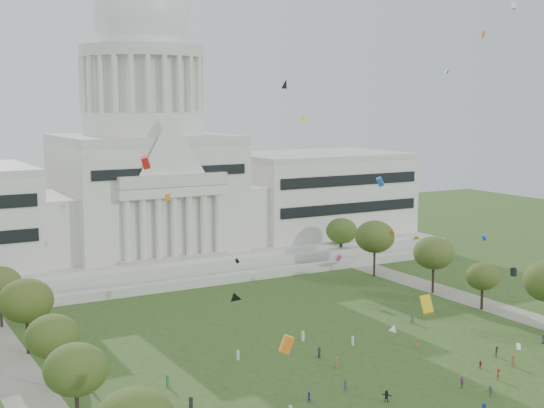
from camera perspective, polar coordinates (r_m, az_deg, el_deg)
name	(u,v)px	position (r m, az deg, el deg)	size (l,w,h in m)	color
capitol	(146,180)	(204.56, -9.50, 1.78)	(160.00, 64.50, 91.30)	beige
path_left	(34,403)	(117.98, -17.49, -14.08)	(8.00, 160.00, 0.04)	gray
path_right	(510,312)	(165.05, 17.50, -7.78)	(8.00, 160.00, 0.04)	gray
row_tree_l_2	(76,370)	(104.02, -14.55, -11.97)	(8.42, 8.42, 11.97)	black
row_tree_l_3	(53,336)	(119.67, -16.20, -9.56)	(8.12, 8.12, 11.55)	black
row_tree_r_3	(483,276)	(163.82, 15.58, -5.27)	(7.01, 7.01, 9.98)	black
row_tree_l_4	(26,301)	(136.80, -18.03, -6.94)	(9.29, 9.29, 13.21)	black
row_tree_r_4	(434,253)	(174.63, 12.08, -3.62)	(9.19, 9.19, 13.06)	black
row_tree_l_5	(0,284)	(154.62, -19.82, -5.71)	(8.33, 8.33, 11.85)	black
row_tree_r_5	(375,237)	(188.99, 7.75, -2.46)	(9.82, 9.82, 13.96)	black
row_tree_r_6	(342,231)	(204.96, 5.26, -2.03)	(8.42, 8.42, 11.97)	black
person_0	(543,339)	(146.33, 19.74, -9.54)	(0.81, 0.53, 1.66)	#4C4C51
person_2	(497,352)	(136.67, 16.58, -10.60)	(0.88, 0.55, 1.82)	#4C4C51
person_3	(491,391)	(118.97, 16.13, -13.38)	(1.18, 0.61, 1.82)	#4C4C51
person_4	(462,382)	(121.47, 14.11, -12.88)	(1.00, 0.55, 1.71)	#994C8C
person_5	(387,396)	(114.11, 8.62, -14.10)	(1.64, 0.65, 1.77)	#26262B
person_8	(309,397)	(112.94, 2.77, -14.32)	(0.74, 0.45, 1.51)	navy
person_9	(498,374)	(126.08, 16.68, -12.18)	(1.17, 0.60, 1.81)	#B21E1E
person_10	(480,365)	(130.29, 15.42, -11.57)	(0.80, 0.44, 1.37)	#B21E1E
distant_crowd	(308,382)	(118.13, 2.75, -13.24)	(66.01, 41.01, 1.95)	navy
kite_swarm	(384,192)	(109.26, 8.47, 0.90)	(78.60, 100.78, 63.13)	green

